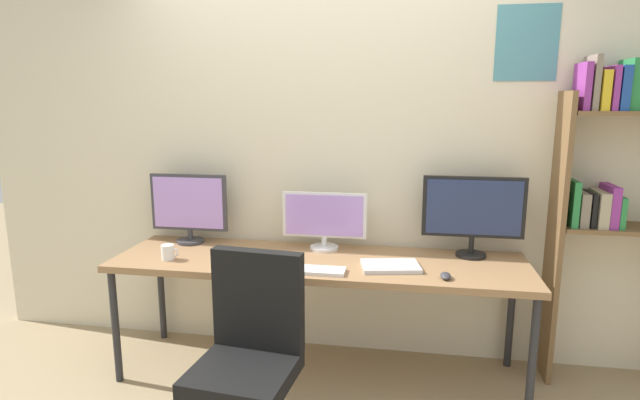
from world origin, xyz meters
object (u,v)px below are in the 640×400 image
office_chair (249,381)px  computer_mouse (446,276)px  laptop_closed (390,266)px  coffee_mug (168,252)px  monitor_right (473,211)px  keyboard_main (311,270)px  monitor_left (189,206)px  monitor_center (324,219)px  desk (319,267)px  bookshelf (624,179)px

office_chair → computer_mouse: 1.14m
laptop_closed → computer_mouse: bearing=-33.5°
laptop_closed → coffee_mug: size_ratio=3.02×
office_chair → monitor_right: size_ratio=1.66×
office_chair → monitor_right: bearing=43.4°
monitor_right → coffee_mug: size_ratio=5.64×
office_chair → keyboard_main: bearing=72.4°
monitor_left → monitor_center: monitor_left is taller
computer_mouse → monitor_right: bearing=67.4°
monitor_center → coffee_mug: monitor_center is taller
desk → coffee_mug: (-0.88, -0.16, 0.09)m
bookshelf → office_chair: 2.32m
monitor_left → keyboard_main: monitor_left is taller
monitor_left → computer_mouse: bearing=-14.8°
monitor_right → laptop_closed: monitor_right is taller
keyboard_main → bookshelf: bearing=15.0°
monitor_left → coffee_mug: monitor_left is taller
bookshelf → monitor_center: bearing=-179.4°
monitor_left → monitor_center: (0.90, -0.00, -0.05)m
monitor_right → office_chair: bearing=-136.6°
bookshelf → computer_mouse: 1.19m
monitor_center → laptop_closed: size_ratio=1.66×
monitor_right → keyboard_main: monitor_right is taller
monitor_center → coffee_mug: (-0.88, -0.37, -0.15)m
desk → computer_mouse: (0.72, -0.22, 0.06)m
desk → laptop_closed: bearing=-12.4°
monitor_left → coffee_mug: size_ratio=4.85×
office_chair → coffee_mug: 1.03m
office_chair → desk: bearing=77.2°
bookshelf → laptop_closed: bearing=-165.9°
office_chair → monitor_left: bearing=124.8°
coffee_mug → monitor_left: bearing=93.4°
monitor_center → computer_mouse: 0.86m
desk → monitor_left: (-0.90, 0.21, 0.29)m
desk → monitor_right: size_ratio=4.10×
office_chair → monitor_left: monitor_left is taller
desk → monitor_center: (0.00, 0.21, 0.25)m
monitor_center → keyboard_main: size_ratio=1.43×
coffee_mug → computer_mouse: bearing=-2.1°
laptop_closed → coffee_mug: 1.31m
monitor_center → monitor_right: 0.90m
bookshelf → keyboard_main: bearing=-165.0°
office_chair → monitor_right: monitor_right is taller
keyboard_main → computer_mouse: (0.72, 0.01, 0.01)m
keyboard_main → computer_mouse: size_ratio=3.88×
keyboard_main → laptop_closed: bearing=17.6°
keyboard_main → coffee_mug: bearing=175.2°
bookshelf → keyboard_main: bookshelf is taller
bookshelf → coffee_mug: (-2.59, -0.39, -0.45)m
monitor_right → laptop_closed: (-0.47, -0.31, -0.27)m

